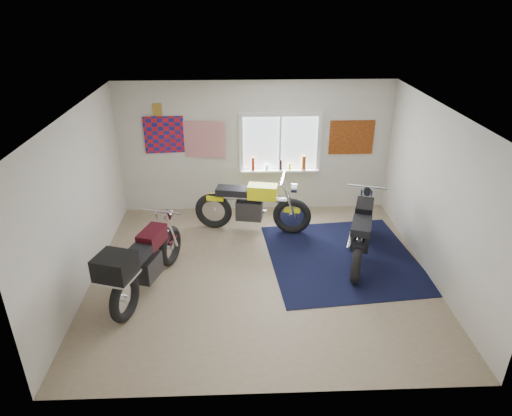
{
  "coord_description": "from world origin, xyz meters",
  "views": [
    {
      "loc": [
        -0.34,
        -6.35,
        4.28
      ],
      "look_at": [
        -0.07,
        0.4,
        1.01
      ],
      "focal_mm": 32.0,
      "sensor_mm": 36.0,
      "label": 1
    }
  ],
  "objects_px": {
    "black_chrome_bike": "(361,232)",
    "navy_rug": "(342,258)",
    "maroon_tourer": "(142,263)",
    "yellow_triumph": "(252,207)"
  },
  "relations": [
    {
      "from": "navy_rug",
      "to": "maroon_tourer",
      "type": "relative_size",
      "value": 1.2
    },
    {
      "from": "navy_rug",
      "to": "black_chrome_bike",
      "type": "relative_size",
      "value": 1.21
    },
    {
      "from": "yellow_triumph",
      "to": "black_chrome_bike",
      "type": "distance_m",
      "value": 2.14
    },
    {
      "from": "yellow_triumph",
      "to": "black_chrome_bike",
      "type": "height_order",
      "value": "yellow_triumph"
    },
    {
      "from": "black_chrome_bike",
      "to": "navy_rug",
      "type": "bearing_deg",
      "value": 114.5
    },
    {
      "from": "navy_rug",
      "to": "maroon_tourer",
      "type": "bearing_deg",
      "value": -164.14
    },
    {
      "from": "yellow_triumph",
      "to": "maroon_tourer",
      "type": "height_order",
      "value": "yellow_triumph"
    },
    {
      "from": "black_chrome_bike",
      "to": "maroon_tourer",
      "type": "xyz_separation_m",
      "value": [
        -3.55,
        -0.95,
        0.08
      ]
    },
    {
      "from": "navy_rug",
      "to": "yellow_triumph",
      "type": "bearing_deg",
      "value": 144.71
    },
    {
      "from": "navy_rug",
      "to": "yellow_triumph",
      "type": "xyz_separation_m",
      "value": [
        -1.55,
        1.1,
        0.5
      ]
    }
  ]
}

